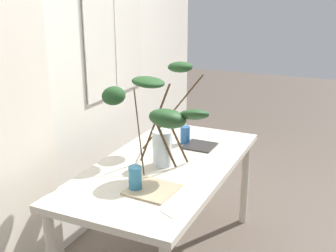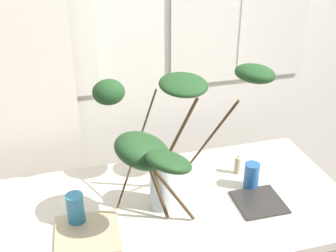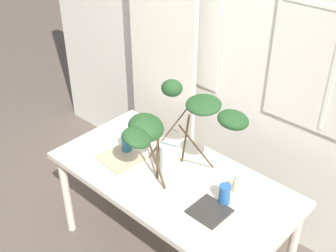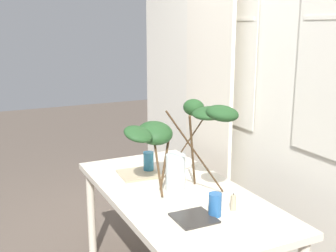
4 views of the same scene
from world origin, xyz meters
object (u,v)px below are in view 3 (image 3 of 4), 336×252
object	(u,v)px
plate_square_right	(209,211)
drinking_glass_blue_right	(225,194)
pillar_candle	(235,185)
dining_table	(172,185)
vase_with_branches	(171,128)
drinking_glass_blue_left	(127,143)
plate_square_left	(121,158)

from	to	relation	value
plate_square_right	drinking_glass_blue_right	bearing A→B (deg)	83.03
drinking_glass_blue_right	plate_square_right	size ratio (longest dim) A/B	0.61
pillar_candle	drinking_glass_blue_right	bearing A→B (deg)	-83.80
dining_table	drinking_glass_blue_right	distance (m)	0.42
vase_with_branches	drinking_glass_blue_left	distance (m)	0.48
vase_with_branches	plate_square_right	world-z (taller)	vase_with_branches
dining_table	pillar_candle	bearing A→B (deg)	22.01
plate_square_left	drinking_glass_blue_left	bearing A→B (deg)	110.46
plate_square_right	vase_with_branches	bearing A→B (deg)	164.57
plate_square_right	pillar_candle	world-z (taller)	pillar_candle
plate_square_right	plate_square_left	bearing A→B (deg)	-179.78
drinking_glass_blue_left	vase_with_branches	bearing A→B (deg)	3.68
dining_table	plate_square_right	xyz separation A→B (m)	(0.38, -0.09, 0.08)
vase_with_branches	plate_square_left	xyz separation A→B (m)	(-0.36, -0.11, -0.35)
drinking_glass_blue_left	plate_square_right	xyz separation A→B (m)	(0.79, -0.08, -0.06)
vase_with_branches	pillar_candle	xyz separation A→B (m)	(0.40, 0.14, -0.31)
drinking_glass_blue_left	plate_square_left	distance (m)	0.11
drinking_glass_blue_right	pillar_candle	bearing A→B (deg)	96.20
dining_table	vase_with_branches	bearing A→B (deg)	139.04
dining_table	pillar_candle	distance (m)	0.43
dining_table	plate_square_left	size ratio (longest dim) A/B	6.21
drinking_glass_blue_right	plate_square_left	bearing A→B (deg)	-170.95
plate_square_right	pillar_candle	distance (m)	0.25
plate_square_right	pillar_candle	xyz separation A→B (m)	(0.00, 0.25, 0.04)
vase_with_branches	plate_square_left	size ratio (longest dim) A/B	3.08
dining_table	vase_with_branches	size ratio (longest dim) A/B	2.02
dining_table	plate_square_right	world-z (taller)	plate_square_right
dining_table	vase_with_branches	xyz separation A→B (m)	(-0.02, 0.02, 0.43)
plate_square_left	vase_with_branches	bearing A→B (deg)	17.43
drinking_glass_blue_right	pillar_candle	world-z (taller)	drinking_glass_blue_right
drinking_glass_blue_left	dining_table	bearing A→B (deg)	1.16
vase_with_branches	plate_square_right	distance (m)	0.54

